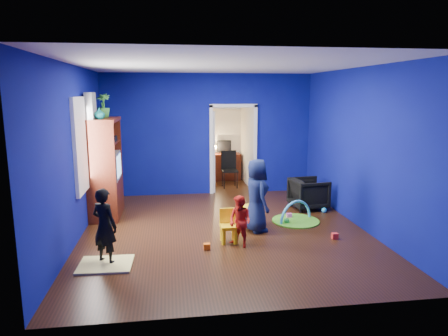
{
  "coord_description": "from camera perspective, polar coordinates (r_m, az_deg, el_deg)",
  "views": [
    {
      "loc": [
        -0.95,
        -6.79,
        2.44
      ],
      "look_at": [
        0.05,
        0.4,
        1.07
      ],
      "focal_mm": 32.0,
      "sensor_mm": 36.0,
      "label": 1
    }
  ],
  "objects": [
    {
      "name": "toy_4",
      "position": [
        8.04,
        9.29,
        -6.76
      ],
      "size": [
        0.1,
        0.08,
        0.1
      ],
      "primitive_type": "cube",
      "color": "#E054AE",
      "rests_on": "floor"
    },
    {
      "name": "desk_monitor",
      "position": [
        11.38,
        0.0,
        3.16
      ],
      "size": [
        0.4,
        0.05,
        0.32
      ],
      "primitive_type": "cube",
      "color": "black",
      "rests_on": "study_desk"
    },
    {
      "name": "toy_3",
      "position": [
        7.72,
        8.91,
        -7.45
      ],
      "size": [
        0.11,
        0.11,
        0.11
      ],
      "primitive_type": "sphere",
      "color": "green",
      "rests_on": "floor"
    },
    {
      "name": "alcove",
      "position": [
        10.6,
        0.57,
        4.23
      ],
      "size": [
        1.0,
        1.75,
        2.5
      ],
      "primitive_type": null,
      "color": "silver",
      "rests_on": "floor"
    },
    {
      "name": "play_mat",
      "position": [
        7.89,
        10.19,
        -7.43
      ],
      "size": [
        0.9,
        0.9,
        0.02
      ],
      "primitive_type": "cylinder",
      "color": "green",
      "rests_on": "floor"
    },
    {
      "name": "armchair",
      "position": [
        8.73,
        12.0,
        -3.57
      ],
      "size": [
        0.79,
        0.77,
        0.65
      ],
      "primitive_type": "imported",
      "rotation": [
        0.0,
        0.0,
        1.68
      ],
      "color": "black",
      "rests_on": "floor"
    },
    {
      "name": "ceiling",
      "position": [
        6.87,
        0.08,
        14.52
      ],
      "size": [
        5.0,
        5.5,
        0.01
      ],
      "primitive_type": "cube",
      "color": "white",
      "rests_on": "wall_back"
    },
    {
      "name": "toddler_red",
      "position": [
        6.44,
        2.3,
        -7.64
      ],
      "size": [
        0.5,
        0.51,
        0.83
      ],
      "primitive_type": "imported",
      "rotation": [
        0.0,
        0.0,
        -0.86
      ],
      "color": "red",
      "rests_on": "floor"
    },
    {
      "name": "toy_2",
      "position": [
        6.43,
        -2.47,
        -11.15
      ],
      "size": [
        0.1,
        0.08,
        0.1
      ],
      "primitive_type": "cube",
      "color": "#F15E0C",
      "rests_on": "floor"
    },
    {
      "name": "vase",
      "position": [
        7.8,
        -17.4,
        7.45
      ],
      "size": [
        0.26,
        0.26,
        0.21
      ],
      "primitive_type": "imported",
      "rotation": [
        0.0,
        0.0,
        -0.32
      ],
      "color": "#0D676D",
      "rests_on": "tv_armoire"
    },
    {
      "name": "tv_armoire",
      "position": [
        8.22,
        -16.64,
        -0.0
      ],
      "size": [
        0.58,
        1.14,
        1.96
      ],
      "primitive_type": "cube",
      "color": "#3B1009",
      "rests_on": "floor"
    },
    {
      "name": "child_black",
      "position": [
        6.03,
        -16.69,
        -7.95
      ],
      "size": [
        0.49,
        0.45,
        1.12
      ],
      "primitive_type": "imported",
      "rotation": [
        0.0,
        0.0,
        2.56
      ],
      "color": "black",
      "rests_on": "floor"
    },
    {
      "name": "toy_0",
      "position": [
        7.12,
        15.55,
        -9.35
      ],
      "size": [
        0.1,
        0.08,
        0.1
      ],
      "primitive_type": "cube",
      "color": "red",
      "rests_on": "floor"
    },
    {
      "name": "wall_right",
      "position": [
        7.68,
        18.9,
        2.7
      ],
      "size": [
        0.02,
        5.5,
        2.9
      ],
      "primitive_type": "cube",
      "color": "navy",
      "rests_on": "floor"
    },
    {
      "name": "crt_tv",
      "position": [
        8.21,
        -16.38,
        0.28
      ],
      "size": [
        0.46,
        0.7,
        0.54
      ],
      "primitive_type": "cube",
      "color": "silver",
      "rests_on": "tv_armoire"
    },
    {
      "name": "folding_chair",
      "position": [
        10.4,
        0.82,
        -0.29
      ],
      "size": [
        0.4,
        0.4,
        0.92
      ],
      "primitive_type": "cube",
      "color": "black",
      "rests_on": "floor"
    },
    {
      "name": "doorway",
      "position": [
        9.77,
        1.32,
        2.5
      ],
      "size": [
        1.16,
        0.1,
        2.1
      ],
      "primitive_type": "cube",
      "color": "white",
      "rests_on": "floor"
    },
    {
      "name": "kid_chair",
      "position": [
        6.66,
        0.7,
        -8.53
      ],
      "size": [
        0.28,
        0.28,
        0.5
      ],
      "primitive_type": "cube",
      "rotation": [
        0.0,
        0.0,
        0.02
      ],
      "color": "yellow",
      "rests_on": "floor"
    },
    {
      "name": "hopper_ball",
      "position": [
        7.45,
        3.8,
        -6.7
      ],
      "size": [
        0.44,
        0.44,
        0.44
      ],
      "primitive_type": "sphere",
      "color": "yellow",
      "rests_on": "floor"
    },
    {
      "name": "book_shelf",
      "position": [
        11.28,
        0.01,
        8.55
      ],
      "size": [
        0.88,
        0.24,
        0.04
      ],
      "primitive_type": "cube",
      "color": "white",
      "rests_on": "study_desk"
    },
    {
      "name": "wall_left",
      "position": [
        7.03,
        -20.54,
        1.91
      ],
      "size": [
        0.02,
        5.5,
        2.9
      ],
      "primitive_type": "cube",
      "color": "navy",
      "rests_on": "floor"
    },
    {
      "name": "desk_lamp",
      "position": [
        11.29,
        -1.37,
        2.99
      ],
      "size": [
        0.14,
        0.14,
        0.14
      ],
      "primitive_type": "sphere",
      "color": "#FFD88C",
      "rests_on": "study_desk"
    },
    {
      "name": "wall_back",
      "position": [
        9.64,
        -2.2,
        4.78
      ],
      "size": [
        5.0,
        0.02,
        2.9
      ],
      "primitive_type": "cube",
      "color": "navy",
      "rests_on": "floor"
    },
    {
      "name": "wall_front",
      "position": [
        4.27,
        5.22,
        -2.78
      ],
      "size": [
        5.0,
        0.02,
        2.9
      ],
      "primitive_type": "cube",
      "color": "navy",
      "rests_on": "floor"
    },
    {
      "name": "window_left",
      "position": [
        7.36,
        -19.89,
        3.09
      ],
      "size": [
        0.03,
        0.95,
        1.55
      ],
      "primitive_type": "cube",
      "color": "white",
      "rests_on": "wall_left"
    },
    {
      "name": "child_navy",
      "position": [
        7.1,
        4.65,
        -3.93
      ],
      "size": [
        0.54,
        0.71,
        1.3
      ],
      "primitive_type": "imported",
      "rotation": [
        0.0,
        0.0,
        1.78
      ],
      "color": "#0E1735",
      "rests_on": "floor"
    },
    {
      "name": "floor",
      "position": [
        7.28,
        0.08,
        -8.91
      ],
      "size": [
        5.0,
        5.5,
        0.01
      ],
      "primitive_type": "cube",
      "color": "black",
      "rests_on": "ground"
    },
    {
      "name": "curtain",
      "position": [
        7.91,
        -18.14,
        1.49
      ],
      "size": [
        0.14,
        0.42,
        2.4
      ],
      "primitive_type": "cube",
      "color": "slate",
      "rests_on": "floor"
    },
    {
      "name": "toy_arch",
      "position": [
        7.88,
        10.19,
        -7.37
      ],
      "size": [
        0.74,
        0.41,
        0.81
      ],
      "primitive_type": "torus",
      "rotation": [
        1.57,
        0.0,
        0.47
      ],
      "color": "#3F8CD8",
      "rests_on": "floor"
    },
    {
      "name": "toy_1",
      "position": [
        8.56,
        14.11,
        -5.84
      ],
      "size": [
        0.11,
        0.11,
        0.11
      ],
      "primitive_type": "sphere",
      "color": "#25A3D5",
      "rests_on": "floor"
    },
    {
      "name": "study_desk",
      "position": [
        11.35,
        0.09,
        0.2
      ],
      "size": [
        0.88,
        0.44,
        0.75
      ],
      "primitive_type": "cube",
      "color": "#3D140A",
      "rests_on": "floor"
    },
    {
      "name": "yellow_blanket",
      "position": [
        6.14,
        -16.55,
        -13.07
      ],
      "size": [
        0.77,
        0.63,
        0.03
      ],
      "primitive_type": "cube",
      "rotation": [
        0.0,
        0.0,
        -0.03
      ],
      "color": "#F2E07A",
      "rests_on": "floor"
    },
    {
      "name": "potted_plant",
      "position": [
        8.31,
        -16.87,
        8.53
      ],
      "size": [
        0.29,
        0.29,
        0.47
      ],
      "primitive_type": "imported",
      "rotation": [
        0.0,
        0.0,
        -0.1
      ],
      "color": "#317E2E",
      "rests_on": "tv_armoire"
    }
  ]
}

